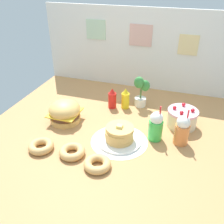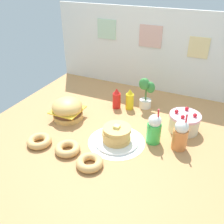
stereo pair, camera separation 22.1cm
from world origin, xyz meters
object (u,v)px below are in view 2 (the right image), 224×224
Objects in this scene: pancake_stack at (117,135)px; cream_soda_cup at (154,129)px; ketchup_bottle at (117,99)px; donut_chocolate at (68,148)px; mustard_bottle at (130,100)px; potted_plant at (146,92)px; donut_vanilla at (90,162)px; donut_pink_glaze at (39,141)px; orange_float_cup at (180,135)px; layer_cake at (184,122)px; burger at (67,109)px.

cream_soda_cup is (0.28, 0.13, 0.06)m from pancake_stack.
ketchup_bottle is 1.08× the size of donut_chocolate.
mustard_bottle reaches higher than pancake_stack.
cream_soda_cup is at bearing -48.87° from mustard_bottle.
pancake_stack reaches higher than donut_chocolate.
donut_vanilla is at bearing -95.06° from potted_plant.
potted_plant reaches higher than ketchup_bottle.
orange_float_cup is at bearing 22.42° from donut_pink_glaze.
donut_chocolate is 0.61× the size of potted_plant.
cream_soda_cup reaches higher than pancake_stack.
orange_float_cup is at bearing -28.53° from ketchup_bottle.
cream_soda_cup is at bearing -125.84° from layer_cake.
potted_plant reaches higher than donut_vanilla.
orange_float_cup is at bearing 1.74° from cream_soda_cup.
donut_vanilla is 0.61× the size of potted_plant.
orange_float_cup reaches higher than donut_pink_glaze.
ketchup_bottle is 0.14m from mustard_bottle.
potted_plant is (-0.47, 0.53, 0.05)m from orange_float_cup.
potted_plant is (0.60, 0.98, 0.15)m from donut_pink_glaze.
layer_cake is 1.34× the size of donut_pink_glaze.
pancake_stack is at bearing -154.37° from cream_soda_cup.
donut_chocolate is (-0.80, -0.43, -0.10)m from orange_float_cup.
cream_soda_cup is at bearing 25.63° from pancake_stack.
layer_cake is at bearing 93.28° from orange_float_cup.
ketchup_bottle is at bearing 141.96° from cream_soda_cup.
pancake_stack is 0.69m from potted_plant.
layer_cake is 0.35m from cream_soda_cup.
ketchup_bottle reaches higher than donut_chocolate.
donut_vanilla is at bearing -138.51° from orange_float_cup.
pancake_stack is at bearing -66.11° from ketchup_bottle.
pancake_stack is 0.59m from ketchup_bottle.
orange_float_cup is 0.98× the size of potted_plant.
ketchup_bottle reaches higher than donut_vanilla.
mustard_bottle is at bearing 62.12° from donut_pink_glaze.
ketchup_bottle is 0.91m from donut_pink_glaze.
donut_pink_glaze is 1.00× the size of donut_vanilla.
potted_plant reaches higher than mustard_bottle.
mustard_bottle is at bearing 100.63° from pancake_stack.
donut_chocolate is (-0.19, -0.86, -0.07)m from mustard_bottle.
potted_plant is (0.61, 0.53, 0.08)m from burger.
mustard_bottle is 0.18m from potted_plant.
mustard_bottle is 1.08× the size of donut_pink_glaze.
donut_chocolate is at bearing 3.41° from donut_pink_glaze.
donut_chocolate is (-0.06, -0.83, -0.07)m from ketchup_bottle.
ketchup_bottle is (-0.72, 0.13, 0.02)m from layer_cake.
burger is 0.52m from donut_chocolate.
donut_pink_glaze is 1.00× the size of donut_chocolate.
donut_chocolate is 1.00× the size of donut_vanilla.
burger is 1.33× the size of mustard_bottle.
layer_cake is 1.05m from donut_chocolate.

